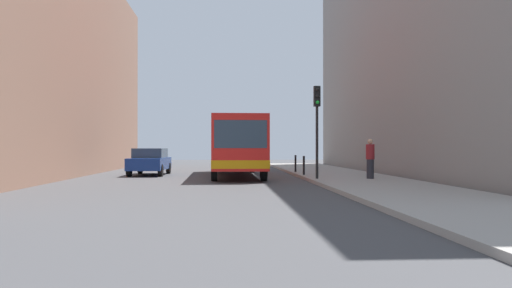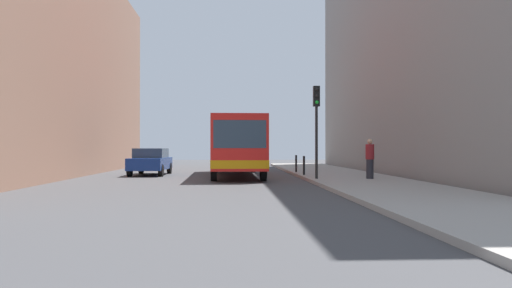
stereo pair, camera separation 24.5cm
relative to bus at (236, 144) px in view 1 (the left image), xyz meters
name	(u,v)px [view 1 (the left image)]	position (x,y,z in m)	size (l,w,h in m)	color
ground_plane	(236,180)	(-0.05, -3.67, -1.73)	(80.00, 80.00, 0.00)	#424244
sidewalk	(351,178)	(5.35, -3.67, -1.65)	(4.40, 40.00, 0.15)	#9E9991
building_left	(18,57)	(-11.55, 0.33, 4.60)	(7.00, 32.00, 12.65)	#936B56
building_right	(441,24)	(11.45, 0.33, 6.70)	(7.00, 32.00, 16.84)	gray
bus	(236,144)	(0.00, 0.00, 0.00)	(2.70, 11.06, 3.00)	red
car_beside_bus	(150,161)	(-4.74, 1.18, -0.94)	(1.95, 4.44, 1.48)	navy
traffic_light	(317,114)	(3.50, -4.96, 1.28)	(0.28, 0.33, 4.10)	black
bollard_near	(304,165)	(3.40, -1.83, -1.10)	(0.11, 0.11, 0.95)	black
bollard_mid	(296,163)	(3.40, 1.20, -1.10)	(0.11, 0.11, 0.95)	black
pedestrian_near_signal	(370,159)	(5.83, -5.14, -0.70)	(0.38, 0.38, 1.76)	#26262D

